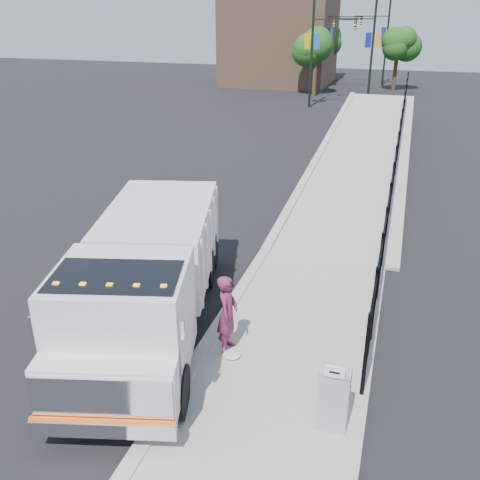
% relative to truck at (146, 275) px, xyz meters
% --- Properties ---
extents(ground, '(120.00, 120.00, 0.00)m').
position_rel_truck_xyz_m(ground, '(1.51, 1.08, -1.55)').
color(ground, black).
rests_on(ground, ground).
extents(sidewalk, '(3.55, 12.00, 0.12)m').
position_rel_truck_xyz_m(sidewalk, '(3.44, -0.92, -1.49)').
color(sidewalk, '#9E998E').
rests_on(sidewalk, ground).
extents(curb, '(0.30, 12.00, 0.16)m').
position_rel_truck_xyz_m(curb, '(1.51, -0.92, -1.47)').
color(curb, '#ADAAA3').
rests_on(curb, ground).
extents(ramp, '(3.95, 24.06, 3.19)m').
position_rel_truck_xyz_m(ramp, '(3.64, 17.08, -1.55)').
color(ramp, '#9E998E').
rests_on(ramp, ground).
extents(iron_fence, '(0.10, 28.00, 1.80)m').
position_rel_truck_xyz_m(iron_fence, '(5.06, 13.08, -0.65)').
color(iron_fence, black).
rests_on(iron_fence, ground).
extents(truck, '(4.46, 8.41, 2.75)m').
position_rel_truck_xyz_m(truck, '(0.00, 0.00, 0.00)').
color(truck, black).
rests_on(truck, ground).
extents(worker, '(0.48, 0.69, 1.82)m').
position_rel_truck_xyz_m(worker, '(2.04, -0.26, -0.52)').
color(worker, maroon).
rests_on(worker, sidewalk).
extents(utility_cabinet, '(0.55, 0.40, 1.25)m').
position_rel_truck_xyz_m(utility_cabinet, '(4.61, -1.97, -0.80)').
color(utility_cabinet, gray).
rests_on(utility_cabinet, sidewalk).
extents(arrow_sign, '(0.35, 0.04, 0.22)m').
position_rel_truck_xyz_m(arrow_sign, '(4.61, -2.19, -0.07)').
color(arrow_sign, white).
rests_on(arrow_sign, utility_cabinet).
extents(debris, '(0.40, 0.40, 0.10)m').
position_rel_truck_xyz_m(debris, '(2.22, -0.50, -1.38)').
color(debris, silver).
rests_on(debris, sidewalk).
extents(light_pole_0, '(3.78, 0.22, 8.00)m').
position_rel_truck_xyz_m(light_pole_0, '(-1.72, 31.92, 2.82)').
color(light_pole_0, black).
rests_on(light_pole_0, ground).
extents(light_pole_1, '(3.78, 0.22, 8.00)m').
position_rel_truck_xyz_m(light_pole_1, '(1.86, 34.55, 2.82)').
color(light_pole_1, black).
rests_on(light_pole_1, ground).
extents(light_pole_2, '(3.77, 0.22, 8.00)m').
position_rel_truck_xyz_m(light_pole_2, '(-2.28, 42.22, 2.82)').
color(light_pole_2, black).
rests_on(light_pole_2, ground).
extents(light_pole_3, '(3.78, 0.22, 8.00)m').
position_rel_truck_xyz_m(light_pole_3, '(2.30, 46.27, 2.82)').
color(light_pole_3, black).
rests_on(light_pole_3, ground).
extents(tree_0, '(2.93, 2.93, 5.46)m').
position_rel_truck_xyz_m(tree_0, '(-2.66, 37.62, 2.41)').
color(tree_0, '#382314').
rests_on(tree_0, ground).
extents(tree_1, '(2.38, 2.38, 5.19)m').
position_rel_truck_xyz_m(tree_1, '(3.80, 42.91, 2.38)').
color(tree_1, '#382314').
rests_on(tree_1, ground).
extents(tree_2, '(2.82, 2.82, 5.41)m').
position_rel_truck_xyz_m(tree_2, '(-3.46, 49.12, 2.41)').
color(tree_2, '#382314').
rests_on(tree_2, ground).
extents(building, '(10.00, 10.00, 8.00)m').
position_rel_truck_xyz_m(building, '(-7.49, 45.08, 2.45)').
color(building, '#8C664C').
rests_on(building, ground).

